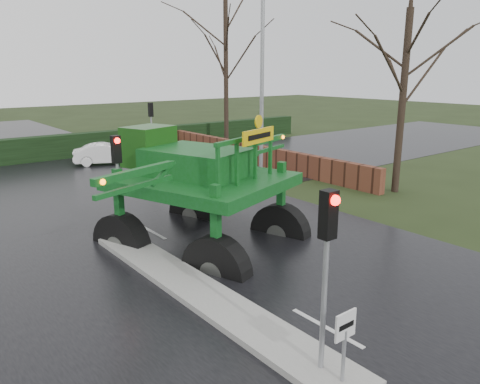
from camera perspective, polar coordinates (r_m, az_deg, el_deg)
ground at (r=10.77m, az=10.48°, el=-16.04°), size 140.00×140.00×0.00m
road_main at (r=18.30m, az=-13.71°, el=-3.08°), size 14.00×80.00×0.02m
road_cross at (r=23.71m, az=-19.87°, el=0.50°), size 80.00×12.00×0.02m
median_island at (r=11.95m, az=-4.91°, el=-12.08°), size 1.20×10.00×0.16m
hedge_row at (r=31.15m, az=-24.81°, el=4.64°), size 44.00×0.90×1.50m
brick_wall at (r=28.57m, az=0.34°, el=4.89°), size 0.40×20.00×1.20m
keep_left_sign at (r=8.55m, az=12.67°, el=-16.70°), size 0.50×0.07×1.35m
traffic_signal_near at (r=8.16m, az=10.59°, el=-6.16°), size 0.26×0.33×3.52m
traffic_signal_mid at (r=14.93m, az=-14.73°, el=3.12°), size 0.26×0.33×3.52m
traffic_signal_far at (r=29.46m, az=-10.80°, el=8.84°), size 0.26×0.33×3.52m
street_light_right at (r=23.60m, az=2.14°, el=15.97°), size 3.85×0.30×10.00m
tree_right_near at (r=22.13m, az=19.43°, el=13.20°), size 5.60×5.60×9.64m
tree_right_far at (r=33.65m, az=-1.74°, el=16.45°), size 7.00×7.00×12.05m
crop_sprayer at (r=12.59m, az=-3.93°, el=0.96°), size 8.95×6.91×5.24m
white_sedan at (r=28.98m, az=-15.87°, el=3.27°), size 3.98×2.68×1.24m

